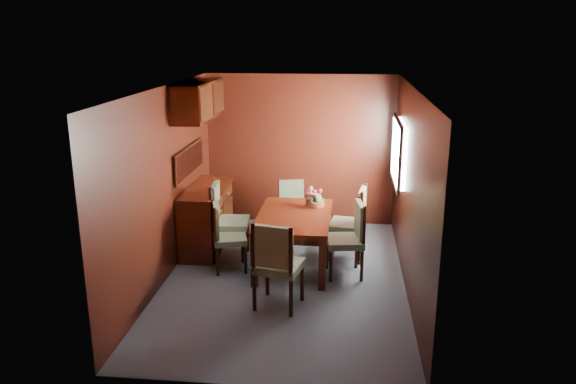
# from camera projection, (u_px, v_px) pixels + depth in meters

# --- Properties ---
(ground) EXTENTS (4.50, 4.50, 0.00)m
(ground) POSITION_uv_depth(u_px,v_px,m) (285.00, 279.00, 7.14)
(ground) COLOR #404A57
(ground) RESTS_ON ground
(room_shell) EXTENTS (3.06, 4.52, 2.41)m
(room_shell) POSITION_uv_depth(u_px,v_px,m) (279.00, 148.00, 7.01)
(room_shell) COLOR black
(room_shell) RESTS_ON ground
(sideboard) EXTENTS (0.48, 1.40, 0.90)m
(sideboard) POSITION_uv_depth(u_px,v_px,m) (207.00, 217.00, 8.09)
(sideboard) COLOR #351006
(sideboard) RESTS_ON ground
(dining_table) EXTENTS (0.97, 1.54, 0.72)m
(dining_table) POSITION_uv_depth(u_px,v_px,m) (294.00, 222.00, 7.39)
(dining_table) COLOR #351006
(dining_table) RESTS_ON ground
(chair_left_near) EXTENTS (0.52, 0.54, 0.92)m
(chair_left_near) POSITION_uv_depth(u_px,v_px,m) (224.00, 233.00, 7.29)
(chair_left_near) COLOR black
(chair_left_near) RESTS_ON ground
(chair_left_far) EXTENTS (0.53, 0.55, 1.07)m
(chair_left_far) POSITION_uv_depth(u_px,v_px,m) (224.00, 216.00, 7.67)
(chair_left_far) COLOR black
(chair_left_far) RESTS_ON ground
(chair_right_near) EXTENTS (0.52, 0.54, 0.99)m
(chair_right_near) POSITION_uv_depth(u_px,v_px,m) (351.00, 235.00, 7.12)
(chair_right_near) COLOR black
(chair_right_near) RESTS_ON ground
(chair_right_far) EXTENTS (0.53, 0.54, 1.02)m
(chair_right_far) POSITION_uv_depth(u_px,v_px,m) (353.00, 219.00, 7.66)
(chair_right_far) COLOR black
(chair_right_far) RESTS_ON ground
(chair_head) EXTENTS (0.59, 0.57, 1.05)m
(chair_head) POSITION_uv_depth(u_px,v_px,m) (276.00, 261.00, 6.23)
(chair_head) COLOR black
(chair_head) RESTS_ON ground
(chair_foot) EXTENTS (0.50, 0.49, 0.87)m
(chair_foot) POSITION_uv_depth(u_px,v_px,m) (292.00, 205.00, 8.55)
(chair_foot) COLOR black
(chair_foot) RESTS_ON ground
(flower_centerpiece) EXTENTS (0.26, 0.26, 0.26)m
(flower_centerpiece) POSITION_uv_depth(u_px,v_px,m) (315.00, 197.00, 7.69)
(flower_centerpiece) COLOR #C3533B
(flower_centerpiece) RESTS_ON dining_table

